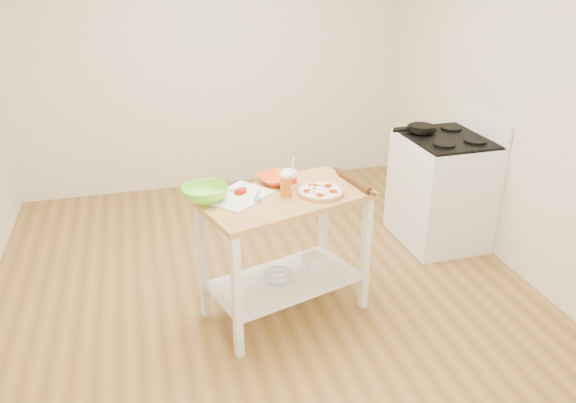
% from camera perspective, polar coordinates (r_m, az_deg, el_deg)
% --- Properties ---
extents(room_shell, '(4.04, 4.54, 2.74)m').
position_cam_1_polar(room_shell, '(3.66, -2.70, 8.35)').
color(room_shell, olive).
rests_on(room_shell, ground).
extents(prep_island, '(1.21, 0.88, 0.90)m').
position_cam_1_polar(prep_island, '(3.74, -0.31, -2.94)').
color(prep_island, tan).
rests_on(prep_island, ground).
extents(gas_stove, '(0.67, 0.78, 1.11)m').
position_cam_1_polar(gas_stove, '(4.97, 15.31, 1.23)').
color(gas_stove, white).
rests_on(gas_stove, ground).
extents(skillet, '(0.38, 0.24, 0.03)m').
position_cam_1_polar(skillet, '(4.86, 13.32, 7.24)').
color(skillet, black).
rests_on(skillet, gas_stove).
extents(pizza, '(0.30, 0.30, 0.05)m').
position_cam_1_polar(pizza, '(3.65, 3.29, 1.03)').
color(pizza, tan).
rests_on(pizza, prep_island).
extents(cutting_board, '(0.50, 0.49, 0.04)m').
position_cam_1_polar(cutting_board, '(3.61, -5.04, 0.58)').
color(cutting_board, white).
rests_on(cutting_board, prep_island).
extents(spatula, '(0.07, 0.15, 0.01)m').
position_cam_1_polar(spatula, '(3.57, -3.13, 0.51)').
color(spatula, teal).
rests_on(spatula, cutting_board).
extents(knife, '(0.26, 0.12, 0.01)m').
position_cam_1_polar(knife, '(3.63, -6.66, 0.82)').
color(knife, silver).
rests_on(knife, cutting_board).
extents(orange_bowl, '(0.30, 0.30, 0.06)m').
position_cam_1_polar(orange_bowl, '(3.80, -1.19, 2.30)').
color(orange_bowl, '#FF551B').
rests_on(orange_bowl, prep_island).
extents(green_bowl, '(0.30, 0.30, 0.09)m').
position_cam_1_polar(green_bowl, '(3.58, -8.42, 0.81)').
color(green_bowl, '#79E733').
rests_on(green_bowl, prep_island).
extents(beer_pint, '(0.08, 0.08, 0.15)m').
position_cam_1_polar(beer_pint, '(3.59, -0.21, 1.72)').
color(beer_pint, '#C96412').
rests_on(beer_pint, prep_island).
extents(yogurt_tub, '(0.10, 0.10, 0.21)m').
position_cam_1_polar(yogurt_tub, '(3.71, 0.14, 2.27)').
color(yogurt_tub, white).
rests_on(yogurt_tub, prep_island).
extents(rolling_pin, '(0.11, 0.39, 0.05)m').
position_cam_1_polar(rolling_pin, '(3.81, 6.70, 2.08)').
color(rolling_pin, '#502C12').
rests_on(rolling_pin, prep_island).
extents(shelf_glass_bowl, '(0.28, 0.28, 0.06)m').
position_cam_1_polar(shelf_glass_bowl, '(3.90, -1.04, -7.64)').
color(shelf_glass_bowl, silver).
rests_on(shelf_glass_bowl, prep_island).
extents(shelf_bin, '(0.14, 0.14, 0.12)m').
position_cam_1_polar(shelf_bin, '(4.03, 2.58, -6.05)').
color(shelf_bin, white).
rests_on(shelf_bin, prep_island).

